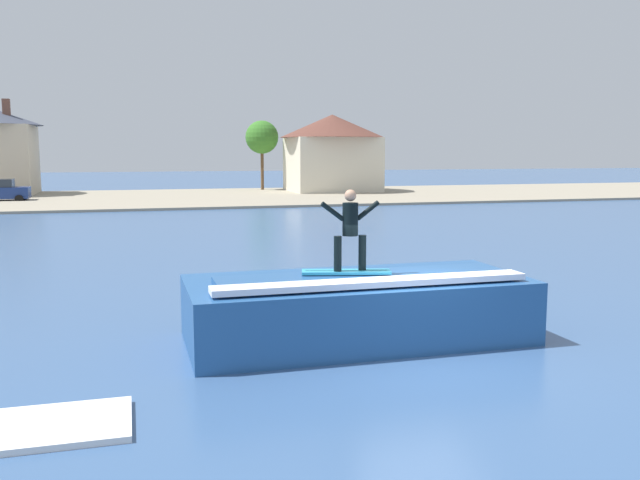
# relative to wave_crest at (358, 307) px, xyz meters

# --- Properties ---
(ground_plane) EXTENTS (260.00, 260.00, 0.00)m
(ground_plane) POSITION_rel_wave_crest_xyz_m (0.79, -1.44, -0.70)
(ground_plane) COLOR #375785
(wave_crest) EXTENTS (7.12, 3.08, 1.48)m
(wave_crest) POSITION_rel_wave_crest_xyz_m (0.00, 0.00, 0.00)
(wave_crest) COLOR #24538D
(wave_crest) RESTS_ON ground_plane
(surfboard) EXTENTS (1.88, 0.87, 0.06)m
(surfboard) POSITION_rel_wave_crest_xyz_m (-0.32, -0.19, 0.81)
(surfboard) COLOR #33A5CC
(surfboard) RESTS_ON wave_crest
(surfer) EXTENTS (1.26, 0.32, 1.67)m
(surfer) POSITION_rel_wave_crest_xyz_m (-0.26, -0.23, 1.77)
(surfer) COLOR black
(surfer) RESTS_ON surfboard
(shoreline_bank) EXTENTS (120.00, 23.48, 0.18)m
(shoreline_bank) POSITION_rel_wave_crest_xyz_m (0.79, 45.28, -0.61)
(shoreline_bank) COLOR gray
(shoreline_bank) RESTS_ON ground_plane
(car_near_shore) EXTENTS (3.86, 2.12, 1.86)m
(car_near_shore) POSITION_rel_wave_crest_xyz_m (-14.24, 44.46, 0.25)
(car_near_shore) COLOR navy
(car_near_shore) RESTS_ON ground_plane
(car_far_shore) EXTENTS (4.12, 2.16, 1.86)m
(car_far_shore) POSITION_rel_wave_crest_xyz_m (13.00, 48.26, 0.25)
(car_far_shore) COLOR #23663D
(car_far_shore) RESTS_ON ground_plane
(house_gabled_white) EXTENTS (10.17, 10.17, 7.57)m
(house_gabled_white) POSITION_rel_wave_crest_xyz_m (14.51, 49.55, 3.58)
(house_gabled_white) COLOR beige
(house_gabled_white) RESTS_ON ground_plane
(tree_tall_bare) EXTENTS (3.32, 3.32, 7.11)m
(tree_tall_bare) POSITION_rel_wave_crest_xyz_m (8.40, 53.76, 4.72)
(tree_tall_bare) COLOR brown
(tree_tall_bare) RESTS_ON ground_plane
(whitewater_patch) EXTENTS (2.58, 1.58, 0.10)m
(whitewater_patch) POSITION_rel_wave_crest_xyz_m (-5.93, -3.19, -0.65)
(whitewater_patch) COLOR silver
(whitewater_patch) RESTS_ON ground_plane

